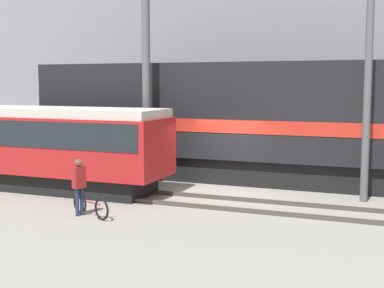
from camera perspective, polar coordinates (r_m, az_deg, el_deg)
ground_plane at (r=19.25m, az=2.93°, el=-5.13°), size 120.00×120.00×0.00m
track_near at (r=17.49m, az=0.90°, el=-6.09°), size 60.00×1.51×0.14m
track_far at (r=21.59m, az=5.10°, el=-3.67°), size 60.00×1.51×0.14m
building_backdrop at (r=29.79m, az=10.16°, el=9.72°), size 46.35×6.00×11.16m
freight_locomotive at (r=21.24m, az=5.63°, el=2.65°), size 17.13×3.04×5.26m
streetcar at (r=20.30m, az=-15.89°, el=0.14°), size 9.75×2.54×3.00m
bicycle at (r=15.97m, az=-10.77°, el=-6.50°), size 1.62×0.78×0.70m
person at (r=16.04m, az=-11.96°, el=-3.92°), size 0.34×0.42×1.69m
utility_pole_left at (r=20.31m, az=-4.90°, el=6.51°), size 0.31×0.31×7.77m
utility_pole_center at (r=18.20m, az=18.36°, el=9.34°), size 0.25×0.25×9.77m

